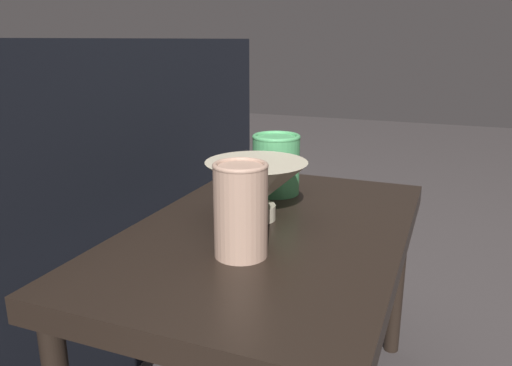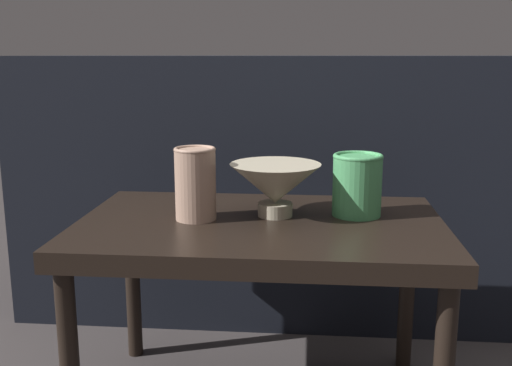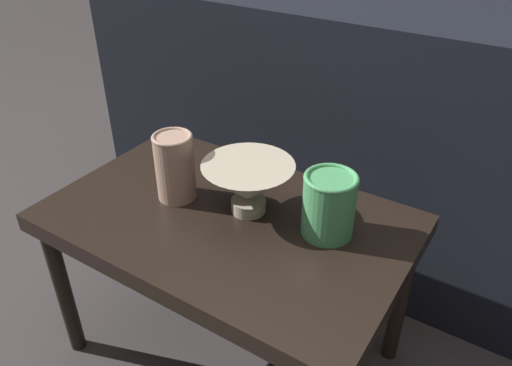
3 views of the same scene
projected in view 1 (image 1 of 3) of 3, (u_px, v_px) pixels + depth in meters
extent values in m
cube|color=black|center=(270.00, 237.00, 0.90)|extent=(0.74, 0.47, 0.04)
cylinder|color=black|center=(397.00, 280.00, 1.18)|extent=(0.04, 0.04, 0.37)
cylinder|color=black|center=(243.00, 255.00, 1.33)|extent=(0.04, 0.04, 0.37)
cube|color=black|center=(23.00, 210.00, 1.12)|extent=(1.45, 0.50, 0.74)
cylinder|color=#B2A88E|center=(256.00, 212.00, 0.93)|extent=(0.07, 0.07, 0.03)
cone|color=#B2A88E|center=(256.00, 184.00, 0.91)|extent=(0.19, 0.19, 0.08)
cylinder|color=tan|center=(238.00, 211.00, 0.76)|extent=(0.08, 0.08, 0.14)
torus|color=tan|center=(237.00, 165.00, 0.74)|extent=(0.08, 0.08, 0.01)
cylinder|color=#47995B|center=(276.00, 165.00, 1.07)|extent=(0.10, 0.10, 0.12)
torus|color=#47995B|center=(276.00, 137.00, 1.06)|extent=(0.10, 0.10, 0.01)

